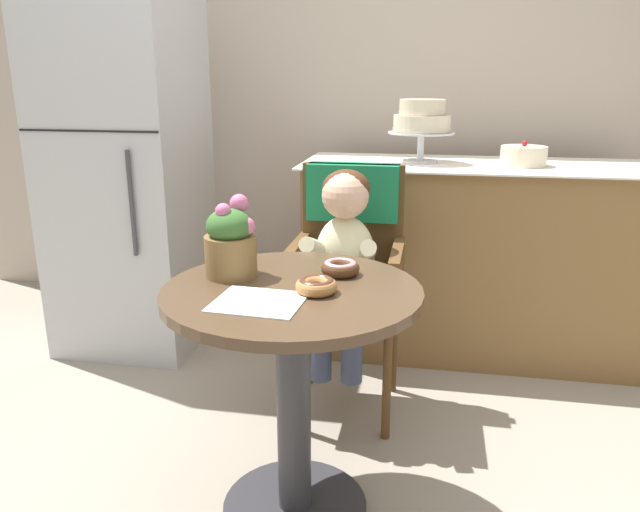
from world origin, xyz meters
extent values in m
plane|color=gray|center=(0.00, 0.00, 0.00)|extent=(8.00, 8.00, 0.00)
cube|color=#B2A393|center=(0.00, 1.85, 1.35)|extent=(4.80, 0.10, 2.70)
cylinder|color=#4C3826|center=(0.00, 0.00, 0.70)|extent=(0.72, 0.72, 0.03)
cylinder|color=#333338|center=(0.00, 0.00, 0.34)|extent=(0.10, 0.10, 0.69)
cylinder|color=#333338|center=(0.00, 0.00, 0.01)|extent=(0.44, 0.44, 0.02)
cube|color=brown|center=(0.06, 0.62, 0.47)|extent=(0.42, 0.42, 0.04)
cube|color=brown|center=(0.06, 0.81, 0.72)|extent=(0.40, 0.04, 0.46)
cube|color=brown|center=(-0.13, 0.62, 0.58)|extent=(0.04, 0.38, 0.18)
cube|color=brown|center=(0.25, 0.62, 0.58)|extent=(0.04, 0.38, 0.18)
cube|color=#197247|center=(0.06, 0.81, 0.84)|extent=(0.36, 0.11, 0.22)
cylinder|color=brown|center=(-0.12, 0.44, 0.23)|extent=(0.03, 0.03, 0.45)
cylinder|color=brown|center=(0.24, 0.44, 0.23)|extent=(0.03, 0.03, 0.45)
cylinder|color=brown|center=(-0.12, 0.80, 0.23)|extent=(0.03, 0.03, 0.45)
cylinder|color=brown|center=(0.24, 0.80, 0.23)|extent=(0.03, 0.03, 0.45)
ellipsoid|color=beige|center=(0.06, 0.60, 0.64)|extent=(0.22, 0.16, 0.30)
sphere|color=#E0B293|center=(0.06, 0.59, 0.87)|extent=(0.17, 0.17, 0.17)
ellipsoid|color=#4C2D19|center=(0.06, 0.61, 0.89)|extent=(0.17, 0.17, 0.14)
cylinder|color=beige|center=(-0.03, 0.51, 0.69)|extent=(0.08, 0.23, 0.13)
sphere|color=#E0B293|center=(-0.03, 0.43, 0.62)|extent=(0.06, 0.06, 0.06)
cylinder|color=beige|center=(0.16, 0.51, 0.69)|extent=(0.08, 0.23, 0.13)
sphere|color=#E0B293|center=(0.15, 0.43, 0.62)|extent=(0.06, 0.06, 0.06)
cylinder|color=#3F4760|center=(0.01, 0.52, 0.53)|extent=(0.09, 0.22, 0.09)
cylinder|color=#3F4760|center=(0.01, 0.41, 0.36)|extent=(0.08, 0.08, 0.26)
cylinder|color=#3F4760|center=(0.12, 0.52, 0.53)|extent=(0.09, 0.22, 0.09)
cylinder|color=#3F4760|center=(0.12, 0.41, 0.36)|extent=(0.08, 0.08, 0.26)
cube|color=white|center=(-0.06, -0.13, 0.72)|extent=(0.24, 0.21, 0.00)
torus|color=#4C2D19|center=(0.11, 0.14, 0.74)|extent=(0.11, 0.11, 0.04)
torus|color=pink|center=(0.11, 0.14, 0.75)|extent=(0.10, 0.10, 0.02)
torus|color=#AD7542|center=(0.07, -0.03, 0.74)|extent=(0.11, 0.11, 0.04)
torus|color=#512D1E|center=(0.07, -0.03, 0.75)|extent=(0.10, 0.10, 0.02)
cylinder|color=brown|center=(-0.20, 0.07, 0.78)|extent=(0.15, 0.15, 0.12)
ellipsoid|color=#38662D|center=(-0.20, 0.07, 0.87)|extent=(0.14, 0.14, 0.10)
sphere|color=#CC6699|center=(-0.15, 0.07, 0.87)|extent=(0.05, 0.05, 0.05)
sphere|color=#CC6699|center=(-0.18, 0.10, 0.93)|extent=(0.05, 0.05, 0.05)
sphere|color=#CC6699|center=(-0.21, 0.10, 0.87)|extent=(0.06, 0.06, 0.06)
sphere|color=#CC6699|center=(-0.23, 0.07, 0.87)|extent=(0.06, 0.06, 0.06)
sphere|color=#CC6699|center=(-0.21, 0.05, 0.92)|extent=(0.04, 0.04, 0.04)
sphere|color=#CC6699|center=(-0.18, 0.05, 0.87)|extent=(0.06, 0.06, 0.06)
cube|color=olive|center=(0.55, 1.30, 0.45)|extent=(1.50, 0.56, 0.90)
cube|color=white|center=(0.55, 1.30, 0.90)|extent=(1.56, 0.62, 0.01)
cylinder|color=silver|center=(0.30, 1.30, 0.91)|extent=(0.16, 0.16, 0.01)
cylinder|color=silver|center=(0.30, 1.30, 0.97)|extent=(0.03, 0.03, 0.12)
cylinder|color=silver|center=(0.30, 1.30, 1.03)|extent=(0.30, 0.30, 0.01)
cylinder|color=beige|center=(0.30, 1.30, 1.08)|extent=(0.26, 0.25, 0.08)
cylinder|color=beige|center=(0.30, 1.30, 1.05)|extent=(0.26, 0.26, 0.01)
cylinder|color=beige|center=(0.30, 1.30, 1.15)|extent=(0.21, 0.21, 0.07)
cylinder|color=beige|center=(0.30, 1.30, 1.12)|extent=(0.21, 0.21, 0.01)
cylinder|color=beige|center=(0.75, 1.28, 0.94)|extent=(0.20, 0.20, 0.09)
sphere|color=red|center=(0.75, 1.28, 1.00)|extent=(0.02, 0.02, 0.02)
cube|color=#B7BABF|center=(-1.05, 1.10, 0.85)|extent=(0.64, 0.60, 1.70)
cube|color=black|center=(-1.05, 0.80, 1.06)|extent=(0.63, 0.01, 0.01)
cylinder|color=#3F3F44|center=(-0.87, 0.79, 0.77)|extent=(0.02, 0.02, 0.45)
camera|label=1|loc=(0.37, -1.54, 1.27)|focal=34.18mm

